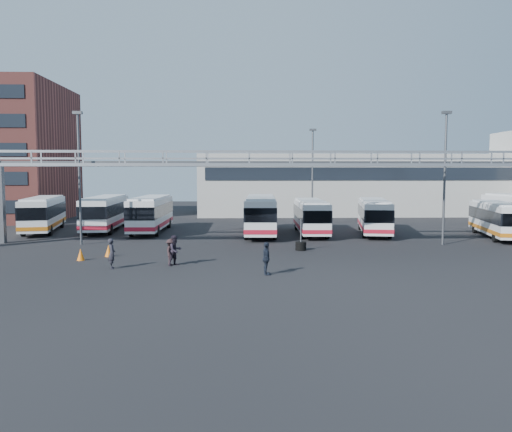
{
  "coord_description": "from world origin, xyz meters",
  "views": [
    {
      "loc": [
        -3.62,
        -30.77,
        5.44
      ],
      "look_at": [
        -2.48,
        6.0,
        2.35
      ],
      "focal_mm": 35.0,
      "sensor_mm": 36.0,
      "label": 1
    }
  ],
  "objects_px": {
    "bus_5": "(311,215)",
    "light_pole_left": "(79,170)",
    "bus_4": "(261,213)",
    "tire_stack": "(301,245)",
    "light_pole_mid": "(445,170)",
    "light_pole_back": "(312,171)",
    "bus_1": "(106,212)",
    "pedestrian_d": "(266,258)",
    "bus_0": "(44,213)",
    "bus_6": "(374,215)",
    "pedestrian_a": "(112,254)",
    "pedestrian_c": "(171,252)",
    "pedestrian_b": "(175,250)",
    "cone_right": "(109,251)",
    "bus_8": "(497,218)",
    "cone_left": "(81,254)",
    "bus_2": "(151,212)"
  },
  "relations": [
    {
      "from": "bus_8",
      "to": "pedestrian_d",
      "type": "height_order",
      "value": "bus_8"
    },
    {
      "from": "pedestrian_a",
      "to": "tire_stack",
      "type": "distance_m",
      "value": 13.47
    },
    {
      "from": "pedestrian_c",
      "to": "cone_left",
      "type": "distance_m",
      "value": 6.25
    },
    {
      "from": "light_pole_back",
      "to": "pedestrian_d",
      "type": "height_order",
      "value": "light_pole_back"
    },
    {
      "from": "bus_6",
      "to": "pedestrian_a",
      "type": "xyz_separation_m",
      "value": [
        -19.61,
        -16.18,
        -0.87
      ]
    },
    {
      "from": "bus_5",
      "to": "pedestrian_d",
      "type": "distance_m",
      "value": 18.94
    },
    {
      "from": "bus_0",
      "to": "bus_2",
      "type": "bearing_deg",
      "value": -13.62
    },
    {
      "from": "bus_4",
      "to": "pedestrian_d",
      "type": "distance_m",
      "value": 18.08
    },
    {
      "from": "bus_4",
      "to": "light_pole_left",
      "type": "bearing_deg",
      "value": -154.92
    },
    {
      "from": "pedestrian_b",
      "to": "bus_8",
      "type": "bearing_deg",
      "value": -20.88
    },
    {
      "from": "light_pole_back",
      "to": "bus_4",
      "type": "height_order",
      "value": "light_pole_back"
    },
    {
      "from": "bus_5",
      "to": "light_pole_left",
      "type": "bearing_deg",
      "value": -160.08
    },
    {
      "from": "light_pole_left",
      "to": "bus_0",
      "type": "bearing_deg",
      "value": 125.53
    },
    {
      "from": "pedestrian_b",
      "to": "pedestrian_c",
      "type": "height_order",
      "value": "pedestrian_b"
    },
    {
      "from": "pedestrian_b",
      "to": "tire_stack",
      "type": "height_order",
      "value": "tire_stack"
    },
    {
      "from": "light_pole_mid",
      "to": "light_pole_back",
      "type": "relative_size",
      "value": 1.0
    },
    {
      "from": "bus_1",
      "to": "pedestrian_a",
      "type": "xyz_separation_m",
      "value": [
        5.54,
        -19.46,
        -0.97
      ]
    },
    {
      "from": "pedestrian_a",
      "to": "pedestrian_c",
      "type": "relative_size",
      "value": 1.09
    },
    {
      "from": "light_pole_back",
      "to": "bus_6",
      "type": "height_order",
      "value": "light_pole_back"
    },
    {
      "from": "light_pole_mid",
      "to": "light_pole_back",
      "type": "xyz_separation_m",
      "value": [
        -8.0,
        15.0,
        0.0
      ]
    },
    {
      "from": "bus_1",
      "to": "cone_left",
      "type": "relative_size",
      "value": 14.62
    },
    {
      "from": "bus_5",
      "to": "cone_right",
      "type": "bearing_deg",
      "value": -139.87
    },
    {
      "from": "pedestrian_c",
      "to": "bus_0",
      "type": "bearing_deg",
      "value": 43.43
    },
    {
      "from": "bus_8",
      "to": "pedestrian_b",
      "type": "distance_m",
      "value": 28.71
    },
    {
      "from": "cone_right",
      "to": "bus_0",
      "type": "bearing_deg",
      "value": 124.15
    },
    {
      "from": "light_pole_back",
      "to": "pedestrian_d",
      "type": "relative_size",
      "value": 5.69
    },
    {
      "from": "bus_0",
      "to": "bus_8",
      "type": "height_order",
      "value": "bus_0"
    },
    {
      "from": "bus_5",
      "to": "bus_6",
      "type": "height_order",
      "value": "bus_6"
    },
    {
      "from": "bus_1",
      "to": "bus_5",
      "type": "relative_size",
      "value": 1.07
    },
    {
      "from": "bus_2",
      "to": "cone_right",
      "type": "height_order",
      "value": "bus_2"
    },
    {
      "from": "light_pole_left",
      "to": "bus_8",
      "type": "distance_m",
      "value": 34.77
    },
    {
      "from": "bus_5",
      "to": "pedestrian_a",
      "type": "height_order",
      "value": "bus_5"
    },
    {
      "from": "light_pole_left",
      "to": "bus_4",
      "type": "xyz_separation_m",
      "value": [
        14.17,
        5.89,
        -3.81
      ]
    },
    {
      "from": "bus_8",
      "to": "cone_right",
      "type": "bearing_deg",
      "value": -151.95
    },
    {
      "from": "tire_stack",
      "to": "cone_right",
      "type": "bearing_deg",
      "value": -169.95
    },
    {
      "from": "bus_8",
      "to": "cone_left",
      "type": "xyz_separation_m",
      "value": [
        -32.14,
        -10.35,
        -1.31
      ]
    },
    {
      "from": "bus_4",
      "to": "tire_stack",
      "type": "xyz_separation_m",
      "value": [
        2.51,
        -9.39,
        -1.55
      ]
    },
    {
      "from": "bus_4",
      "to": "bus_5",
      "type": "distance_m",
      "value": 4.58
    },
    {
      "from": "bus_2",
      "to": "tire_stack",
      "type": "distance_m",
      "value": 17.44
    },
    {
      "from": "light_pole_left",
      "to": "bus_2",
      "type": "distance_m",
      "value": 10.0
    },
    {
      "from": "pedestrian_b",
      "to": "cone_right",
      "type": "xyz_separation_m",
      "value": [
        -4.83,
        3.37,
        -0.52
      ]
    },
    {
      "from": "bus_4",
      "to": "tire_stack",
      "type": "bearing_deg",
      "value": -72.55
    },
    {
      "from": "bus_8",
      "to": "tire_stack",
      "type": "height_order",
      "value": "bus_8"
    },
    {
      "from": "bus_6",
      "to": "bus_8",
      "type": "relative_size",
      "value": 1.03
    },
    {
      "from": "pedestrian_c",
      "to": "bus_6",
      "type": "bearing_deg",
      "value": -42.54
    },
    {
      "from": "bus_1",
      "to": "cone_right",
      "type": "xyz_separation_m",
      "value": [
        4.24,
        -15.22,
        -1.45
      ]
    },
    {
      "from": "light_pole_mid",
      "to": "bus_6",
      "type": "xyz_separation_m",
      "value": [
        -3.46,
        7.13,
        -3.98
      ]
    },
    {
      "from": "cone_right",
      "to": "tire_stack",
      "type": "xyz_separation_m",
      "value": [
        13.05,
        2.31,
        -0.02
      ]
    },
    {
      "from": "pedestrian_b",
      "to": "bus_4",
      "type": "bearing_deg",
      "value": 23.0
    },
    {
      "from": "light_pole_left",
      "to": "cone_left",
      "type": "relative_size",
      "value": 13.47
    }
  ]
}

